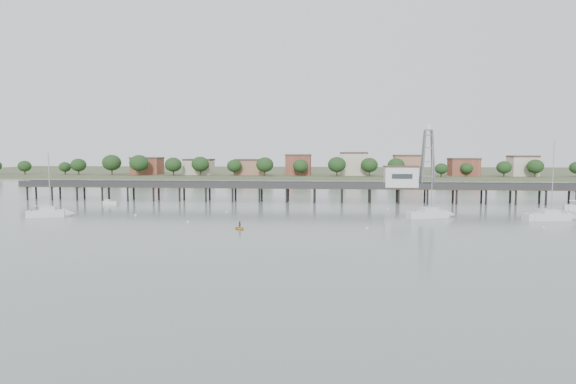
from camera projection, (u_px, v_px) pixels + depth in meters
The scene contains 12 objects.
ground_plane at pixel (269, 248), 63.47m from camera, with size 500.00×500.00×0.00m, color slate.
pier at pixel (301, 187), 122.68m from camera, with size 150.00×5.00×5.50m.
pier_building at pixel (401, 176), 120.03m from camera, with size 8.40×5.40×5.30m.
lattice_tower at pixel (428, 159), 119.04m from camera, with size 3.20×3.20×15.50m.
sailboat_a at pixel (55, 213), 94.84m from camera, with size 8.34×5.35×13.35m.
sailboat_d at pixel (557, 217), 89.90m from camera, with size 10.00×4.64×15.78m.
sailboat_c at pixel (436, 214), 93.46m from camera, with size 9.60×5.68×15.17m.
white_tender at pixel (111, 203), 116.69m from camera, with size 3.60×1.60×1.38m.
yellow_dinghy at pixel (240, 229), 79.10m from camera, with size 1.82×0.53×2.55m, color yellow.
dinghy_occupant at pixel (240, 229), 79.10m from camera, with size 0.41×1.13×0.27m, color black.
mooring_buoys at pixel (302, 218), 91.98m from camera, with size 75.16×28.25×0.39m.
far_shore at pixel (322, 171), 301.01m from camera, with size 500.00×170.00×10.40m.
Camera 1 is at (8.58, -62.12, 12.55)m, focal length 30.00 mm.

